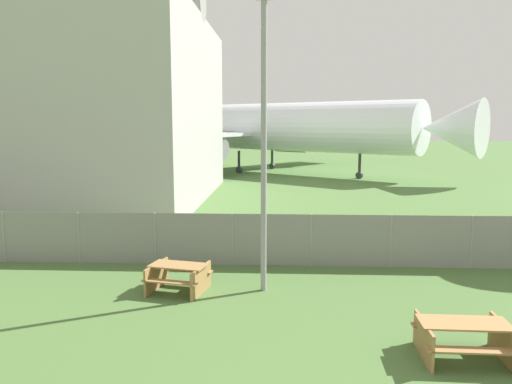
# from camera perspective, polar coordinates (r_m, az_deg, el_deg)

# --- Properties ---
(perimeter_fence) EXTENTS (56.07, 0.07, 1.71)m
(perimeter_fence) POSITION_cam_1_polar(r_m,az_deg,el_deg) (16.27, 6.30, -5.52)
(perimeter_fence) COLOR gray
(perimeter_fence) RESTS_ON ground
(airplane) EXTENTS (33.88, 26.94, 12.82)m
(airplane) POSITION_cam_1_polar(r_m,az_deg,el_deg) (47.01, 1.02, 7.40)
(airplane) COLOR white
(airplane) RESTS_ON ground
(picnic_bench_near_cabin) EXTENTS (1.80, 1.70, 0.76)m
(picnic_bench_near_cabin) POSITION_cam_1_polar(r_m,az_deg,el_deg) (14.10, -8.86, -9.34)
(picnic_bench_near_cabin) COLOR #A37A47
(picnic_bench_near_cabin) RESTS_ON ground
(picnic_bench_open_grass) EXTENTS (1.77, 1.44, 0.76)m
(picnic_bench_open_grass) POSITION_cam_1_polar(r_m,az_deg,el_deg) (10.99, 22.64, -14.95)
(picnic_bench_open_grass) COLOR #A37A47
(picnic_bench_open_grass) RESTS_ON ground
(light_mast) EXTENTS (0.44, 0.44, 8.16)m
(light_mast) POSITION_cam_1_polar(r_m,az_deg,el_deg) (13.39, 0.91, 9.32)
(light_mast) COLOR #99999E
(light_mast) RESTS_ON ground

